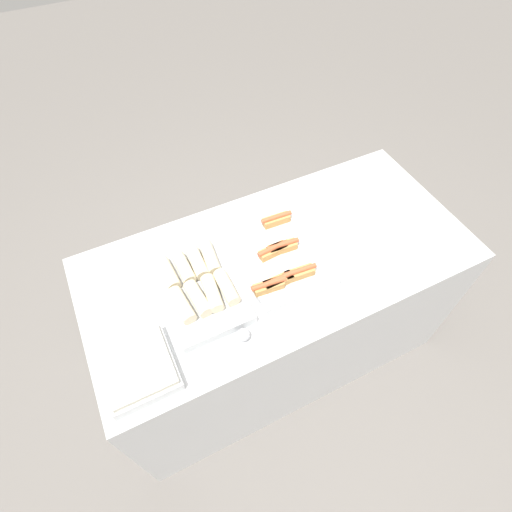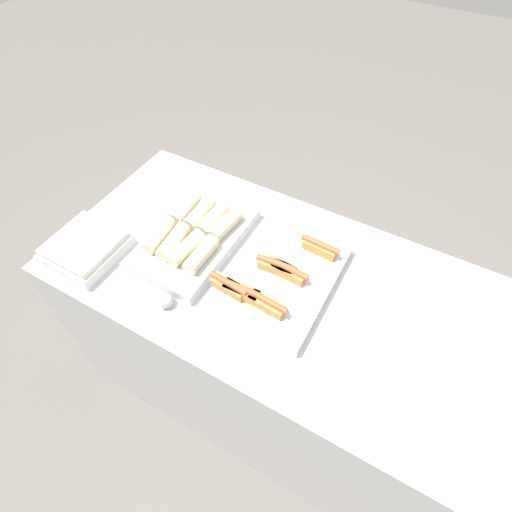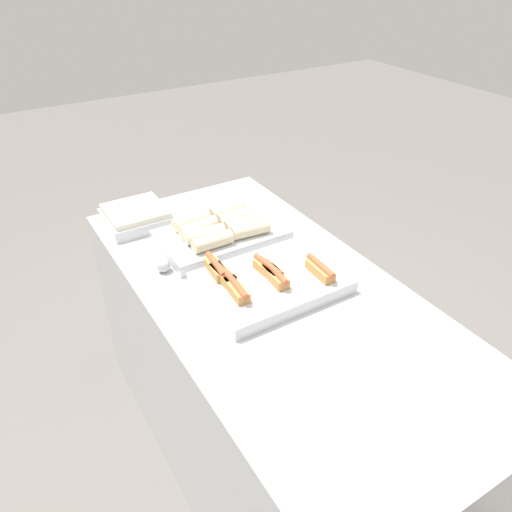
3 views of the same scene
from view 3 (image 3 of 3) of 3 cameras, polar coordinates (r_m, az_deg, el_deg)
name	(u,v)px [view 3 (image 3 of 3)]	position (r m, az deg, el deg)	size (l,w,h in m)	color
ground_plane	(270,453)	(2.44, 1.57, -21.58)	(12.00, 12.00, 0.00)	slate
counter	(271,382)	(2.08, 1.77, -14.21)	(1.77, 0.84, 0.92)	silver
tray_hotdogs	(269,281)	(1.75, 1.50, -2.93)	(0.37, 0.49, 0.10)	silver
tray_wraps	(221,232)	(2.02, -3.99, 2.70)	(0.31, 0.50, 0.11)	silver
tray_side_front	(136,216)	(2.21, -13.54, 4.45)	(0.25, 0.26, 0.07)	silver
serving_spoon_near	(162,264)	(1.89, -10.67, -0.95)	(0.23, 0.05, 0.05)	#B2B5BA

